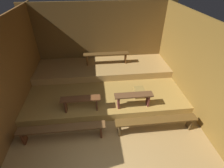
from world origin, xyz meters
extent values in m
cube|color=#9F7C48|center=(0.00, 2.40, -0.04)|extent=(6.04, 5.61, 0.08)
cube|color=brown|center=(0.00, 4.84, 1.39)|extent=(6.04, 0.06, 2.77)
cube|color=brown|center=(-2.65, 2.40, 1.39)|extent=(0.06, 5.61, 2.77)
cube|color=brown|center=(2.65, 2.40, 1.39)|extent=(0.06, 5.61, 2.77)
cube|color=#A47E3B|center=(0.00, 3.15, 0.13)|extent=(5.24, 3.31, 0.27)
cube|color=#AB8449|center=(0.00, 4.01, 0.40)|extent=(5.24, 1.60, 0.27)
cube|color=brown|center=(-1.25, 1.01, 0.43)|extent=(2.24, 0.26, 0.04)
cube|color=#5F2F19|center=(-2.25, 1.01, 0.20)|extent=(0.05, 0.21, 0.41)
cube|color=#5F2F19|center=(-0.25, 1.01, 0.20)|extent=(0.05, 0.21, 0.41)
cube|color=brown|center=(1.25, 1.01, 0.43)|extent=(2.24, 0.26, 0.04)
cube|color=brown|center=(0.25, 1.01, 0.20)|extent=(0.05, 0.21, 0.41)
cube|color=brown|center=(2.25, 1.01, 0.20)|extent=(0.05, 0.21, 0.41)
cube|color=brown|center=(-0.78, 1.80, 0.69)|extent=(1.15, 0.26, 0.04)
cube|color=#512C1A|center=(-1.24, 1.80, 0.47)|extent=(0.05, 0.21, 0.41)
cube|color=#512C1A|center=(-0.33, 1.80, 0.47)|extent=(0.05, 0.21, 0.41)
cube|color=brown|center=(0.78, 1.80, 0.69)|extent=(1.15, 0.26, 0.04)
cube|color=brown|center=(0.33, 1.80, 0.47)|extent=(0.05, 0.21, 0.41)
cube|color=brown|center=(1.24, 1.80, 0.47)|extent=(0.05, 0.21, 0.41)
cube|color=#543819|center=(0.16, 4.15, 0.96)|extent=(1.80, 0.26, 0.04)
cube|color=brown|center=(-0.62, 4.15, 0.74)|extent=(0.05, 0.21, 0.41)
cube|color=brown|center=(0.94, 4.15, 0.74)|extent=(0.05, 0.21, 0.41)
cube|color=olive|center=(1.08, 2.25, 0.42)|extent=(0.31, 0.31, 0.31)
camera|label=1|loc=(-0.27, -1.96, 3.83)|focal=26.87mm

